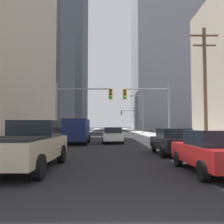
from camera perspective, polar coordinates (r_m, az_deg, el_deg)
name	(u,v)px	position (r m, az deg, el deg)	size (l,w,h in m)	color
sidewalk_left	(80,133)	(53.57, -7.51, -4.90)	(3.52, 160.00, 0.15)	#9E9E99
sidewalk_right	(143,133)	(53.62, 7.26, -4.90)	(3.52, 160.00, 0.15)	#9E9E99
pickup_truck_beige	(29,145)	(9.99, -19.08, -7.35)	(2.20, 5.42, 1.90)	#C6B793
cargo_van_navy	(77,130)	(22.46, -8.28, -4.19)	(2.16, 5.26, 2.26)	#141E4C
sedan_red	(213,151)	(9.43, 22.71, -8.52)	(1.95, 4.25, 1.52)	maroon
sedan_black	(173,141)	(14.55, 14.17, -6.71)	(1.96, 4.27, 1.52)	black
sedan_white	(113,135)	(23.19, 0.23, -5.46)	(1.95, 4.22, 1.52)	white
traffic_signal_near_left	(81,101)	(24.65, -7.23, 2.52)	(5.77, 0.44, 6.00)	gray
traffic_signal_near_right	(149,102)	(24.77, 8.62, 2.40)	(4.76, 0.44, 6.00)	gray
traffic_signal_far_right	(128,116)	(60.26, 3.89, -0.97)	(3.48, 0.44, 6.00)	gray
utility_pole_right	(205,83)	(20.45, 21.11, 6.30)	(2.20, 0.28, 9.43)	brown
street_lamp_right	(141,110)	(45.45, 6.76, 0.43)	(2.49, 0.32, 7.50)	gray
building_left_mid_office	(18,77)	(58.76, -21.27, 7.62)	(22.82, 19.10, 25.00)	#4C515B
building_left_far_tower	(53,54)	(95.76, -13.80, 13.05)	(24.48, 20.42, 56.66)	#4C515B
building_right_far_highrise	(164,50)	(99.83, 12.14, 14.16)	(23.59, 28.90, 62.71)	#93939E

